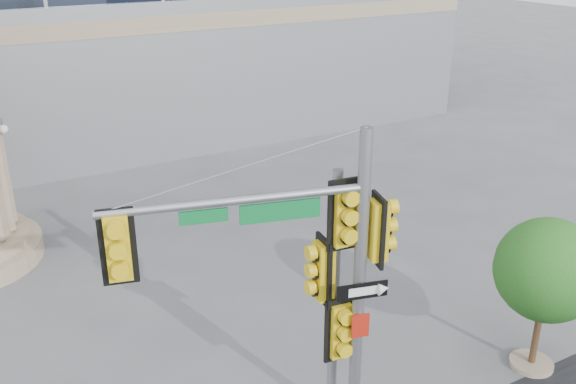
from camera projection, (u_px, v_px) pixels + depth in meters
ground at (322, 378)px, 12.97m from camera, size 120.00×120.00×0.00m
main_signal_pole at (299, 266)px, 10.03m from camera, size 4.34×1.47×5.72m
secondary_signal_pole at (335, 285)px, 10.75m from camera, size 0.85×0.69×4.91m
street_tree at (548, 273)px, 12.55m from camera, size 2.12×2.07×3.31m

